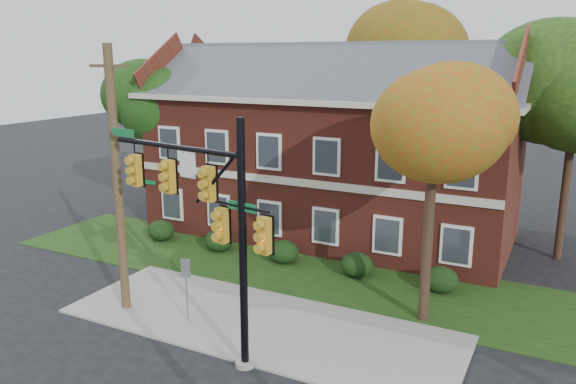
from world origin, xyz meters
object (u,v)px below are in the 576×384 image
at_px(hedge_left, 219,241).
at_px(hedge_right, 357,265).
at_px(traffic_signal, 208,210).
at_px(hedge_center, 283,252).
at_px(tree_far_rear, 403,60).
at_px(hedge_far_right, 440,279).
at_px(utility_pole, 117,181).
at_px(sign_post, 186,280).
at_px(tree_near_right, 440,134).
at_px(tree_left_rear, 165,100).
at_px(apartment_building, 331,139).
at_px(hedge_far_left, 161,230).

xyz_separation_m(hedge_left, hedge_right, (7.00, 0.00, 0.00)).
relative_size(hedge_left, hedge_right, 1.00).
bearing_deg(traffic_signal, hedge_left, 132.56).
bearing_deg(hedge_left, hedge_center, 0.00).
distance_m(hedge_center, tree_far_rear, 15.57).
bearing_deg(hedge_center, hedge_far_right, 0.00).
distance_m(tree_far_rear, utility_pole, 20.78).
xyz_separation_m(hedge_left, sign_post, (3.18, -6.66, 1.06)).
bearing_deg(hedge_far_right, hedge_left, 180.00).
bearing_deg(hedge_right, tree_near_right, -37.28).
relative_size(hedge_right, tree_left_rear, 0.16).
relative_size(apartment_building, utility_pole, 1.97).
xyz_separation_m(apartment_building, tree_near_right, (7.22, -8.09, 1.68)).
distance_m(hedge_far_right, tree_far_rear, 16.51).
distance_m(tree_left_rear, utility_pole, 13.00).
height_order(hedge_right, traffic_signal, traffic_signal).
xyz_separation_m(hedge_far_left, sign_post, (6.68, -6.66, 1.06)).
xyz_separation_m(hedge_left, tree_far_rear, (4.84, 13.09, 8.32)).
distance_m(hedge_left, tree_left_rear, 9.69).
bearing_deg(hedge_far_left, tree_left_rear, 123.42).
xyz_separation_m(apartment_building, hedge_far_left, (-7.00, -5.25, -4.46)).
bearing_deg(utility_pole, sign_post, -5.03).
bearing_deg(tree_far_rear, apartment_building, -99.71).
relative_size(hedge_far_left, tree_far_rear, 0.12).
distance_m(tree_near_right, traffic_signal, 7.84).
distance_m(apartment_building, hedge_left, 7.73).
height_order(hedge_left, utility_pole, utility_pole).
bearing_deg(hedge_center, traffic_signal, -78.32).
xyz_separation_m(hedge_center, tree_near_right, (7.22, -2.83, 6.14)).
bearing_deg(sign_post, utility_pole, 172.81).
relative_size(hedge_far_left, hedge_far_right, 1.00).
distance_m(hedge_far_left, sign_post, 9.49).
xyz_separation_m(hedge_center, hedge_right, (3.50, 0.00, 0.00)).
xyz_separation_m(hedge_far_left, hedge_left, (3.50, 0.00, 0.00)).
bearing_deg(traffic_signal, tree_left_rear, 142.92).
relative_size(hedge_far_left, sign_post, 0.60).
xyz_separation_m(hedge_left, traffic_signal, (5.15, -7.97, 4.13)).
bearing_deg(tree_left_rear, sign_post, -48.91).
xyz_separation_m(apartment_building, hedge_center, (0.00, -5.25, -4.46)).
bearing_deg(hedge_right, hedge_center, 180.00).
height_order(hedge_far_left, traffic_signal, traffic_signal).
distance_m(hedge_far_right, utility_pole, 12.86).
distance_m(hedge_far_right, traffic_signal, 10.45).
height_order(hedge_far_left, tree_near_right, tree_near_right).
height_order(hedge_center, tree_far_rear, tree_far_rear).
xyz_separation_m(hedge_far_left, hedge_far_right, (14.00, 0.00, 0.00)).
relative_size(hedge_left, utility_pole, 0.15).
bearing_deg(tree_left_rear, traffic_signal, -46.79).
bearing_deg(sign_post, hedge_far_left, 124.17).
bearing_deg(tree_near_right, tree_left_rear, 157.64).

